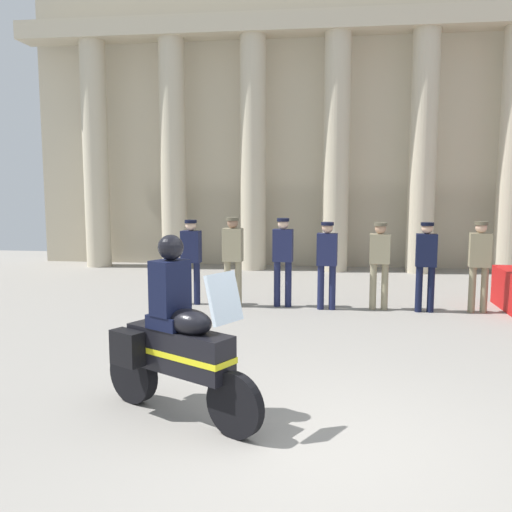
{
  "coord_description": "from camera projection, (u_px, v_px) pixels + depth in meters",
  "views": [
    {
      "loc": [
        0.07,
        -4.93,
        2.4
      ],
      "look_at": [
        -0.98,
        3.12,
        1.36
      ],
      "focal_mm": 39.13,
      "sensor_mm": 36.0,
      "label": 1
    }
  ],
  "objects": [
    {
      "name": "ground_plane",
      "position": [
        317.0,
        445.0,
        5.16
      ],
      "size": [
        28.0,
        28.0,
        0.0
      ],
      "primitive_type": "plane",
      "color": "gray"
    },
    {
      "name": "colonnade_backdrop",
      "position": [
        337.0,
        126.0,
        15.69
      ],
      "size": [
        17.95,
        1.57,
        7.92
      ],
      "color": "#B6AB91",
      "rests_on": "ground_plane"
    },
    {
      "name": "officer_in_row_0",
      "position": [
        191.0,
        255.0,
        11.13
      ],
      "size": [
        0.4,
        0.25,
        1.7
      ],
      "rotation": [
        0.0,
        0.0,
        3.05
      ],
      "color": "#141938",
      "rests_on": "ground_plane"
    },
    {
      "name": "officer_in_row_1",
      "position": [
        233.0,
        254.0,
        10.89
      ],
      "size": [
        0.4,
        0.25,
        1.77
      ],
      "rotation": [
        0.0,
        0.0,
        3.05
      ],
      "color": "gray",
      "rests_on": "ground_plane"
    },
    {
      "name": "officer_in_row_2",
      "position": [
        283.0,
        255.0,
        10.91
      ],
      "size": [
        0.4,
        0.25,
        1.75
      ],
      "rotation": [
        0.0,
        0.0,
        3.05
      ],
      "color": "#191E42",
      "rests_on": "ground_plane"
    },
    {
      "name": "officer_in_row_3",
      "position": [
        327.0,
        258.0,
        10.66
      ],
      "size": [
        0.4,
        0.25,
        1.69
      ],
      "rotation": [
        0.0,
        0.0,
        3.05
      ],
      "color": "#191E42",
      "rests_on": "ground_plane"
    },
    {
      "name": "officer_in_row_4",
      "position": [
        380.0,
        259.0,
        10.64
      ],
      "size": [
        0.4,
        0.25,
        1.68
      ],
      "rotation": [
        0.0,
        0.0,
        3.05
      ],
      "color": "gray",
      "rests_on": "ground_plane"
    },
    {
      "name": "officer_in_row_5",
      "position": [
        426.0,
        260.0,
        10.44
      ],
      "size": [
        0.4,
        0.25,
        1.7
      ],
      "rotation": [
        0.0,
        0.0,
        3.05
      ],
      "color": "black",
      "rests_on": "ground_plane"
    },
    {
      "name": "officer_in_row_6",
      "position": [
        480.0,
        259.0,
        10.38
      ],
      "size": [
        0.4,
        0.25,
        1.72
      ],
      "rotation": [
        0.0,
        0.0,
        3.05
      ],
      "color": "#847A5B",
      "rests_on": "ground_plane"
    },
    {
      "name": "motorcycle_with_rider",
      "position": [
        175.0,
        342.0,
        5.7
      ],
      "size": [
        1.87,
        1.2,
        1.9
      ],
      "rotation": [
        0.0,
        0.0,
        -0.52
      ],
      "color": "black",
      "rests_on": "ground_plane"
    }
  ]
}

